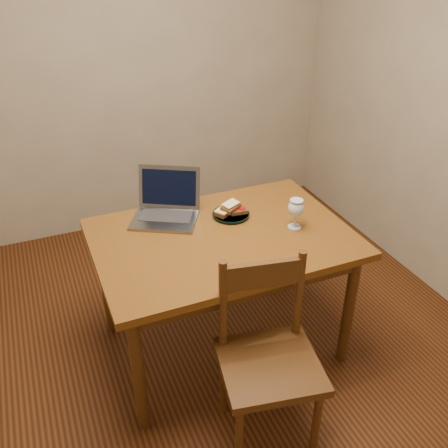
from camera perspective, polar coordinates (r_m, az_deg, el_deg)
name	(u,v)px	position (r m, az deg, el deg)	size (l,w,h in m)	color
floor	(206,347)	(2.99, -2.03, -13.92)	(3.20, 3.20, 0.02)	black
back_wall	(121,59)	(3.77, -11.72, 18.01)	(3.20, 0.02, 2.60)	gray
table	(223,249)	(2.59, -0.16, -2.91)	(1.30, 0.90, 0.74)	#48250C
chair	(269,352)	(2.25, 5.13, -14.39)	(0.50, 0.48, 0.46)	#3C220C
plate	(231,215)	(2.71, 0.80, 1.08)	(0.20, 0.20, 0.02)	black
sandwich_cheese	(225,211)	(2.70, 0.07, 1.51)	(0.11, 0.06, 0.03)	#381E0C
sandwich_tomato	(238,210)	(2.71, 1.64, 1.58)	(0.10, 0.06, 0.03)	#381E0C
sandwich_top	(231,206)	(2.70, 0.77, 2.03)	(0.11, 0.06, 0.03)	#381E0C
milk_glass	(296,214)	(2.60, 8.18, 1.17)	(0.09, 0.09, 0.16)	white
laptop	(167,204)	(2.72, -6.56, 2.26)	(0.45, 0.44, 0.25)	slate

